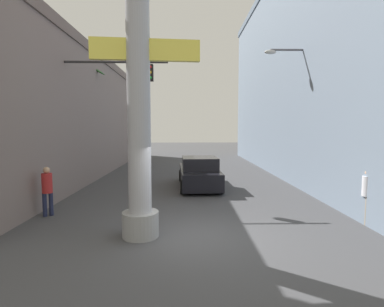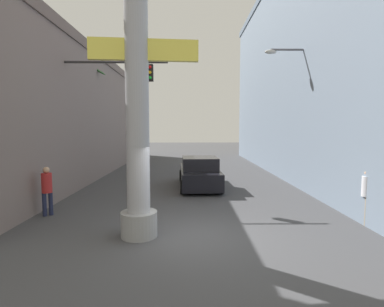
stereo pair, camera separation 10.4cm
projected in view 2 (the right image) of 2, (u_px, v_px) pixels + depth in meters
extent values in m
plane|color=#424244|center=(192.00, 177.00, 18.33)|extent=(85.32, 85.32, 0.00)
cube|color=slate|center=(52.00, 120.00, 20.00)|extent=(7.78, 26.04, 7.05)
cube|color=#655651|center=(50.00, 62.00, 19.68)|extent=(7.94, 26.56, 0.50)
cube|color=slate|center=(342.00, 74.00, 18.45)|extent=(8.10, 27.85, 12.63)
cylinder|color=#9E9EA3|center=(137.00, 88.00, 7.98)|extent=(0.63, 0.63, 8.17)
cylinder|color=gray|center=(139.00, 224.00, 8.30)|extent=(1.00, 1.00, 0.70)
cube|color=#F2E04C|center=(144.00, 50.00, 7.90)|extent=(2.88, 0.43, 0.56)
cylinder|color=#59595E|center=(317.00, 119.00, 14.44)|extent=(0.16, 0.16, 6.85)
cylinder|color=#59595E|center=(295.00, 50.00, 14.15)|extent=(2.30, 0.10, 0.10)
ellipsoid|color=beige|center=(271.00, 52.00, 14.15)|extent=(0.56, 0.28, 0.20)
cylinder|color=#333333|center=(53.00, 129.00, 12.98)|extent=(0.14, 0.14, 5.90)
cylinder|color=#333333|center=(109.00, 62.00, 12.75)|extent=(5.00, 0.10, 0.10)
cube|color=black|center=(150.00, 73.00, 12.80)|extent=(0.24, 0.24, 0.70)
sphere|color=red|center=(150.00, 67.00, 12.65)|extent=(0.14, 0.14, 0.14)
sphere|color=yellow|center=(150.00, 72.00, 12.67)|extent=(0.14, 0.14, 0.14)
sphere|color=green|center=(150.00, 78.00, 12.69)|extent=(0.14, 0.14, 0.14)
cylinder|color=black|center=(181.00, 176.00, 16.83)|extent=(0.25, 0.65, 0.64)
cylinder|color=black|center=(213.00, 175.00, 16.93)|extent=(0.25, 0.65, 0.64)
cylinder|color=black|center=(183.00, 187.00, 13.62)|extent=(0.25, 0.65, 0.64)
cylinder|color=black|center=(221.00, 187.00, 13.71)|extent=(0.25, 0.65, 0.64)
cube|color=black|center=(199.00, 176.00, 15.25)|extent=(2.07, 4.70, 0.80)
cube|color=black|center=(200.00, 163.00, 14.85)|extent=(1.79, 2.02, 0.60)
cylinder|color=brown|center=(91.00, 123.00, 17.62)|extent=(0.32, 0.81, 6.60)
ellipsoid|color=#2F602D|center=(96.00, 69.00, 17.34)|extent=(1.17, 0.40, 0.76)
ellipsoid|color=#27632D|center=(95.00, 69.00, 17.84)|extent=(1.08, 1.21, 0.46)
ellipsoid|color=#296C2D|center=(81.00, 70.00, 17.83)|extent=(1.10, 1.18, 0.52)
ellipsoid|color=#32632D|center=(73.00, 67.00, 17.22)|extent=(1.31, 0.60, 0.48)
ellipsoid|color=#1F772D|center=(75.00, 67.00, 16.84)|extent=(1.02, 1.17, 0.68)
ellipsoid|color=#2D602D|center=(85.00, 67.00, 16.75)|extent=(0.73, 1.26, 0.65)
cylinder|color=brown|center=(18.00, 78.00, 10.10)|extent=(0.41, 0.41, 9.37)
cylinder|color=brown|center=(340.00, 93.00, 12.61)|extent=(0.74, 0.78, 8.96)
cylinder|color=#1E233F|center=(44.00, 204.00, 10.21)|extent=(0.14, 0.14, 0.80)
cylinder|color=#1E233F|center=(51.00, 204.00, 10.32)|extent=(0.14, 0.14, 0.80)
cylinder|color=#B22626|center=(47.00, 183.00, 10.20)|extent=(0.47, 0.47, 0.67)
sphere|color=tan|center=(46.00, 170.00, 10.16)|extent=(0.22, 0.22, 0.22)
cylinder|color=gray|center=(367.00, 212.00, 9.17)|extent=(0.14, 0.14, 0.90)
cylinder|color=gray|center=(366.00, 210.00, 9.36)|extent=(0.14, 0.14, 0.90)
cylinder|color=silver|center=(368.00, 186.00, 9.20)|extent=(0.44, 0.44, 0.62)
sphere|color=tan|center=(368.00, 173.00, 9.16)|extent=(0.22, 0.22, 0.22)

